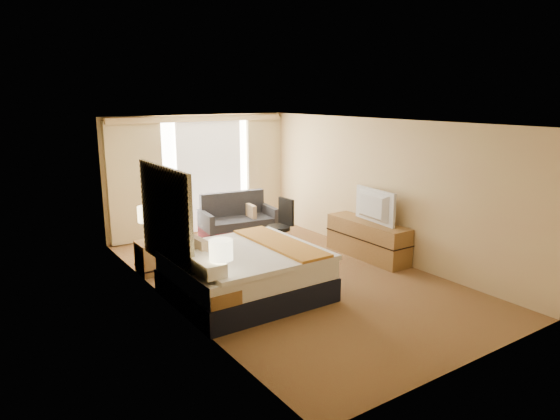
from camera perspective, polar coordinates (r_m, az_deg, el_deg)
floor at (r=8.60m, az=0.96°, el=-7.52°), size 4.20×7.00×0.02m
ceiling at (r=8.06m, az=1.03°, el=10.05°), size 4.20×7.00×0.02m
wall_back at (r=11.23m, az=-9.33°, el=4.06°), size 4.20×0.02×2.60m
wall_front at (r=5.82m, az=21.25°, el=-5.06°), size 4.20×0.02×2.60m
wall_left at (r=7.26m, az=-12.71°, el=-0.98°), size 0.02×7.00×2.60m
wall_right at (r=9.57m, az=11.36°, el=2.43°), size 0.02×7.00×2.60m
headboard at (r=7.46m, az=-12.98°, el=-0.78°), size 0.06×1.85×1.50m
nightstand_left at (r=6.77m, az=-7.09°, el=-10.99°), size 0.45×0.52×0.55m
nightstand_right at (r=8.93m, az=-14.44°, el=-5.28°), size 0.45×0.52×0.55m
media_dresser at (r=9.60m, az=9.97°, el=-3.30°), size 0.50×1.80×0.70m
window at (r=11.31m, az=-8.11°, el=4.26°), size 2.30×0.02×2.30m
curtains at (r=11.11m, az=-9.11°, el=4.54°), size 4.12×0.19×2.56m
bed at (r=7.66m, az=-4.09°, el=-7.13°), size 2.16×1.97×1.05m
loveseat at (r=10.73m, az=-4.86°, el=-1.57°), size 1.65×1.02×0.97m
floor_lamp at (r=9.89m, az=-13.09°, el=1.92°), size 0.21×0.21×1.66m
desk_chair at (r=9.66m, az=0.10°, el=-2.21°), size 0.52×0.52×1.07m
lamp_left at (r=6.50m, az=-6.76°, el=-4.65°), size 0.31×0.31×0.65m
lamp_right at (r=8.65m, az=-14.96°, el=-0.55°), size 0.31×0.31×0.65m
tissue_box at (r=6.71m, az=-7.45°, el=-8.17°), size 0.14×0.14×0.11m
telephone at (r=8.86m, az=-13.84°, el=-3.31°), size 0.21×0.18×0.07m
television at (r=9.34m, az=10.28°, el=0.42°), size 0.26×1.10×0.63m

